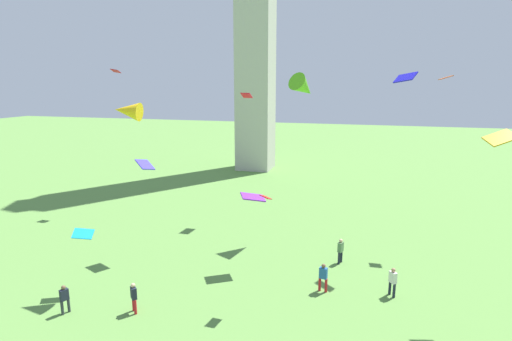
% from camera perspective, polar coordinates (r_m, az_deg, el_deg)
% --- Properties ---
extents(person_0, '(0.39, 0.49, 1.66)m').
position_cam_1_polar(person_0, '(25.15, -25.58, -15.99)').
color(person_0, '#2D3338').
rests_on(person_0, ground_plane).
extents(person_1, '(0.51, 0.50, 1.74)m').
position_cam_1_polar(person_1, '(23.90, -16.99, -16.69)').
color(person_1, red).
rests_on(person_1, ground_plane).
extents(person_2, '(0.41, 0.53, 1.79)m').
position_cam_1_polar(person_2, '(29.08, 11.93, -10.93)').
color(person_2, '#1E2333').
rests_on(person_2, ground_plane).
extents(person_4, '(0.55, 0.35, 1.79)m').
position_cam_1_polar(person_4, '(25.26, 9.53, -14.56)').
color(person_4, red).
rests_on(person_4, ground_plane).
extents(person_5, '(0.48, 0.53, 1.78)m').
position_cam_1_polar(person_5, '(25.76, 18.86, -14.55)').
color(person_5, '#1E2333').
rests_on(person_5, ground_plane).
extents(kite_flying_0, '(1.01, 0.80, 0.35)m').
position_cam_1_polar(kite_flying_0, '(33.29, 25.38, 11.85)').
color(kite_flying_0, '#C24F25').
extents(kite_flying_1, '(2.54, 3.01, 2.34)m').
position_cam_1_polar(kite_flying_1, '(32.47, 6.81, 11.63)').
color(kite_flying_1, '#57B41A').
extents(kite_flying_2, '(1.85, 1.70, 0.53)m').
position_cam_1_polar(kite_flying_2, '(26.57, -0.44, -3.79)').
color(kite_flying_2, purple).
extents(kite_flying_3, '(1.57, 1.53, 0.78)m').
position_cam_1_polar(kite_flying_3, '(29.09, 20.48, 12.29)').
color(kite_flying_3, '#1815BE').
extents(kite_flying_4, '(1.28, 1.13, 0.55)m').
position_cam_1_polar(kite_flying_4, '(26.16, -23.38, -8.26)').
color(kite_flying_4, '#139DE5').
extents(kite_flying_5, '(0.59, 0.85, 0.43)m').
position_cam_1_polar(kite_flying_5, '(21.98, 1.40, -3.81)').
color(kite_flying_5, red).
extents(kite_flying_6, '(1.69, 1.31, 0.86)m').
position_cam_1_polar(kite_flying_6, '(24.17, 31.42, 4.00)').
color(kite_flying_6, '#C1920D').
extents(kite_flying_7, '(0.91, 0.67, 0.44)m').
position_cam_1_polar(kite_flying_7, '(41.78, -19.33, 13.21)').
color(kite_flying_7, red).
extents(kite_flying_8, '(0.90, 1.20, 0.51)m').
position_cam_1_polar(kite_flying_8, '(36.30, -1.35, 10.62)').
color(kite_flying_8, red).
extents(kite_flying_9, '(1.79, 1.33, 1.26)m').
position_cam_1_polar(kite_flying_9, '(25.35, -17.84, 8.08)').
color(kite_flying_9, yellow).
extents(kite_flying_10, '(1.59, 1.57, 0.71)m').
position_cam_1_polar(kite_flying_10, '(29.35, -15.52, 0.82)').
color(kite_flying_10, '#4137E0').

